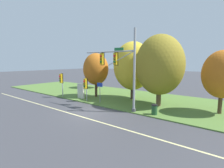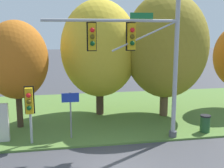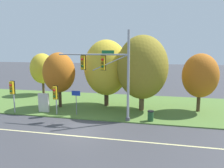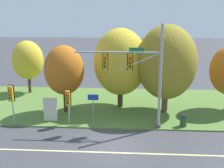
{
  "view_description": "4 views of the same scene",
  "coord_description": "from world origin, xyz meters",
  "px_view_note": "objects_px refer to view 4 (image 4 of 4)",
  "views": [
    {
      "loc": [
        12.13,
        -11.34,
        4.95
      ],
      "look_at": [
        0.49,
        3.22,
        2.52
      ],
      "focal_mm": 28.0,
      "sensor_mm": 36.0,
      "label": 1
    },
    {
      "loc": [
        -2.06,
        -10.08,
        5.42
      ],
      "look_at": [
        0.62,
        4.54,
        2.65
      ],
      "focal_mm": 45.0,
      "sensor_mm": 36.0,
      "label": 2
    },
    {
      "loc": [
        6.11,
        -15.68,
        6.4
      ],
      "look_at": [
        1.94,
        3.36,
        3.27
      ],
      "focal_mm": 35.0,
      "sensor_mm": 36.0,
      "label": 3
    },
    {
      "loc": [
        1.18,
        -17.55,
        8.84
      ],
      "look_at": [
        -0.19,
        4.2,
        3.17
      ],
      "focal_mm": 45.0,
      "sensor_mm": 36.0,
      "label": 4
    }
  ],
  "objects_px": {
    "pedestrian_signal_near_kerb": "(68,100)",
    "tree_nearest_road": "(28,60)",
    "tree_mid_verge": "(167,62)",
    "info_kiosk": "(50,109)",
    "traffic_signal_mast": "(138,71)",
    "tree_left_of_mast": "(64,70)",
    "pedestrian_signal_further_along": "(11,96)",
    "trash_bin": "(183,121)",
    "tree_behind_signpost": "(120,62)",
    "route_sign_post": "(93,103)"
  },
  "relations": [
    {
      "from": "pedestrian_signal_near_kerb",
      "to": "tree_nearest_road",
      "type": "height_order",
      "value": "tree_nearest_road"
    },
    {
      "from": "tree_mid_verge",
      "to": "info_kiosk",
      "type": "relative_size",
      "value": 4.06
    },
    {
      "from": "info_kiosk",
      "to": "tree_mid_verge",
      "type": "bearing_deg",
      "value": 16.07
    },
    {
      "from": "traffic_signal_mast",
      "to": "tree_left_of_mast",
      "type": "height_order",
      "value": "traffic_signal_mast"
    },
    {
      "from": "pedestrian_signal_near_kerb",
      "to": "pedestrian_signal_further_along",
      "type": "height_order",
      "value": "pedestrian_signal_further_along"
    },
    {
      "from": "tree_left_of_mast",
      "to": "traffic_signal_mast",
      "type": "bearing_deg",
      "value": -25.76
    },
    {
      "from": "info_kiosk",
      "to": "traffic_signal_mast",
      "type": "bearing_deg",
      "value": -7.67
    },
    {
      "from": "tree_mid_verge",
      "to": "pedestrian_signal_near_kerb",
      "type": "bearing_deg",
      "value": -156.57
    },
    {
      "from": "tree_mid_verge",
      "to": "trash_bin",
      "type": "height_order",
      "value": "tree_mid_verge"
    },
    {
      "from": "traffic_signal_mast",
      "to": "info_kiosk",
      "type": "distance_m",
      "value": 7.95
    },
    {
      "from": "pedestrian_signal_further_along",
      "to": "tree_left_of_mast",
      "type": "relative_size",
      "value": 0.54
    },
    {
      "from": "tree_mid_verge",
      "to": "trash_bin",
      "type": "relative_size",
      "value": 8.29
    },
    {
      "from": "pedestrian_signal_near_kerb",
      "to": "tree_left_of_mast",
      "type": "height_order",
      "value": "tree_left_of_mast"
    },
    {
      "from": "pedestrian_signal_further_along",
      "to": "trash_bin",
      "type": "xyz_separation_m",
      "value": [
        13.42,
        0.47,
        -1.88
      ]
    },
    {
      "from": "tree_behind_signpost",
      "to": "route_sign_post",
      "type": "bearing_deg",
      "value": -116.99
    },
    {
      "from": "route_sign_post",
      "to": "tree_left_of_mast",
      "type": "bearing_deg",
      "value": 140.96
    },
    {
      "from": "pedestrian_signal_near_kerb",
      "to": "info_kiosk",
      "type": "distance_m",
      "value": 2.08
    },
    {
      "from": "tree_mid_verge",
      "to": "tree_behind_signpost",
      "type": "bearing_deg",
      "value": 165.66
    },
    {
      "from": "tree_nearest_road",
      "to": "tree_behind_signpost",
      "type": "xyz_separation_m",
      "value": [
        10.15,
        -4.15,
        0.64
      ]
    },
    {
      "from": "pedestrian_signal_near_kerb",
      "to": "info_kiosk",
      "type": "height_order",
      "value": "pedestrian_signal_near_kerb"
    },
    {
      "from": "tree_left_of_mast",
      "to": "route_sign_post",
      "type": "bearing_deg",
      "value": -39.04
    },
    {
      "from": "traffic_signal_mast",
      "to": "trash_bin",
      "type": "distance_m",
      "value": 5.43
    },
    {
      "from": "tree_nearest_road",
      "to": "info_kiosk",
      "type": "xyz_separation_m",
      "value": [
        4.55,
        -7.95,
        -2.68
      ]
    },
    {
      "from": "info_kiosk",
      "to": "trash_bin",
      "type": "distance_m",
      "value": 10.72
    },
    {
      "from": "tree_nearest_road",
      "to": "tree_left_of_mast",
      "type": "bearing_deg",
      "value": -47.71
    },
    {
      "from": "tree_mid_verge",
      "to": "trash_bin",
      "type": "distance_m",
      "value": 5.32
    },
    {
      "from": "tree_left_of_mast",
      "to": "info_kiosk",
      "type": "relative_size",
      "value": 3.14
    },
    {
      "from": "tree_nearest_road",
      "to": "trash_bin",
      "type": "height_order",
      "value": "tree_nearest_road"
    },
    {
      "from": "pedestrian_signal_further_along",
      "to": "tree_left_of_mast",
      "type": "xyz_separation_m",
      "value": [
        3.51,
        3.12,
        1.44
      ]
    },
    {
      "from": "pedestrian_signal_further_along",
      "to": "info_kiosk",
      "type": "xyz_separation_m",
      "value": [
        2.73,
        1.05,
        -1.41
      ]
    },
    {
      "from": "pedestrian_signal_further_along",
      "to": "traffic_signal_mast",
      "type": "bearing_deg",
      "value": 0.57
    },
    {
      "from": "pedestrian_signal_further_along",
      "to": "info_kiosk",
      "type": "height_order",
      "value": "pedestrian_signal_further_along"
    },
    {
      "from": "route_sign_post",
      "to": "trash_bin",
      "type": "height_order",
      "value": "route_sign_post"
    },
    {
      "from": "tree_left_of_mast",
      "to": "info_kiosk",
      "type": "bearing_deg",
      "value": -110.78
    },
    {
      "from": "pedestrian_signal_further_along",
      "to": "info_kiosk",
      "type": "distance_m",
      "value": 3.24
    },
    {
      "from": "pedestrian_signal_near_kerb",
      "to": "trash_bin",
      "type": "xyz_separation_m",
      "value": [
        9.04,
        0.1,
        -1.54
      ]
    },
    {
      "from": "pedestrian_signal_near_kerb",
      "to": "tree_mid_verge",
      "type": "distance_m",
      "value": 9.01
    },
    {
      "from": "route_sign_post",
      "to": "tree_nearest_road",
      "type": "xyz_separation_m",
      "value": [
        -8.12,
        8.13,
        2.03
      ]
    },
    {
      "from": "pedestrian_signal_near_kerb",
      "to": "route_sign_post",
      "type": "bearing_deg",
      "value": 14.64
    },
    {
      "from": "tree_behind_signpost",
      "to": "info_kiosk",
      "type": "bearing_deg",
      "value": -145.84
    },
    {
      "from": "route_sign_post",
      "to": "tree_left_of_mast",
      "type": "relative_size",
      "value": 0.4
    },
    {
      "from": "traffic_signal_mast",
      "to": "pedestrian_signal_further_along",
      "type": "bearing_deg",
      "value": -179.43
    },
    {
      "from": "traffic_signal_mast",
      "to": "tree_mid_verge",
      "type": "bearing_deg",
      "value": 55.48
    },
    {
      "from": "pedestrian_signal_further_along",
      "to": "tree_left_of_mast",
      "type": "distance_m",
      "value": 4.92
    },
    {
      "from": "route_sign_post",
      "to": "tree_left_of_mast",
      "type": "height_order",
      "value": "tree_left_of_mast"
    },
    {
      "from": "tree_behind_signpost",
      "to": "info_kiosk",
      "type": "xyz_separation_m",
      "value": [
        -5.59,
        -3.79,
        -3.32
      ]
    },
    {
      "from": "traffic_signal_mast",
      "to": "pedestrian_signal_near_kerb",
      "type": "xyz_separation_m",
      "value": [
        -5.4,
        0.27,
        -2.48
      ]
    },
    {
      "from": "tree_mid_verge",
      "to": "route_sign_post",
      "type": "bearing_deg",
      "value": -153.99
    },
    {
      "from": "tree_nearest_road",
      "to": "tree_mid_verge",
      "type": "relative_size",
      "value": 0.74
    },
    {
      "from": "pedestrian_signal_further_along",
      "to": "route_sign_post",
      "type": "relative_size",
      "value": 1.35
    }
  ]
}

